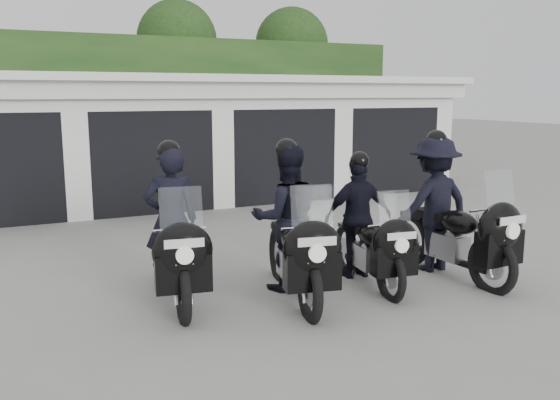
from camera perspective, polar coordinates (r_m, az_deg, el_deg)
name	(u,v)px	position (r m, az deg, el deg)	size (l,w,h in m)	color
ground	(254,288)	(7.97, -2.48, -8.50)	(80.00, 80.00, 0.00)	gray
garage_block	(129,139)	(15.34, -14.37, 5.67)	(16.40, 6.80, 2.96)	silver
background_vegetation	(108,87)	(20.15, -16.22, 10.43)	(20.00, 3.90, 5.80)	#183513
police_bike_a	(174,236)	(7.50, -10.15, -3.42)	(0.93, 2.33, 2.04)	black
police_bike_b	(290,228)	(7.56, 1.01, -2.72)	(1.15, 2.33, 2.05)	black
police_bike_c	(364,225)	(8.20, 8.04, -2.45)	(1.06, 2.10, 1.83)	black
police_bike_d	(443,212)	(8.75, 15.37, -1.08)	(1.30, 2.43, 2.11)	black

